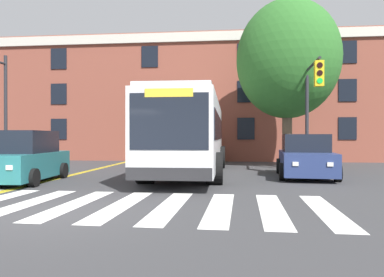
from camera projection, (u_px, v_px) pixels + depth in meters
ground_plane at (51, 213)px, 7.90m from camera, size 120.00×120.00×0.00m
crosswalk at (98, 205)px, 8.86m from camera, size 11.08×4.29×0.01m
lane_line_yellow_inner at (122, 163)px, 23.16m from camera, size 0.12×36.00×0.01m
lane_line_yellow_outer at (125, 163)px, 23.15m from camera, size 0.12×36.00×0.01m
city_bus at (191, 134)px, 16.52m from camera, size 3.02×12.26×3.22m
car_teal_near_lane at (25, 158)px, 13.27m from camera, size 2.22×4.27×1.83m
car_navy_far_lane at (305, 158)px, 14.89m from camera, size 2.41×4.53×1.71m
car_grey_behind_bus at (204, 148)px, 25.51m from camera, size 2.32×4.57×1.86m
traffic_light_near_corner at (312, 95)px, 16.06m from camera, size 0.35×2.96×5.24m
street_tree_curbside_large at (287, 59)px, 19.49m from camera, size 7.23×7.05×8.77m
building_facade at (161, 102)px, 28.29m from camera, size 31.34×7.55×8.49m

